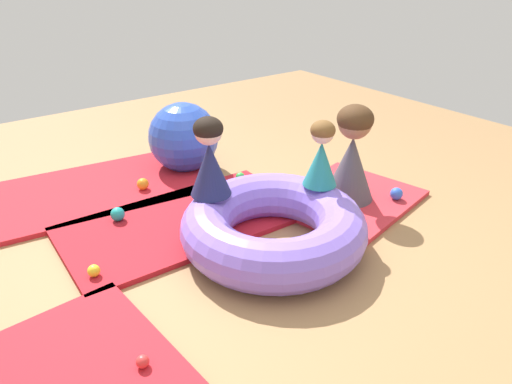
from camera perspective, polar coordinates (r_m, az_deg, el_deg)
name	(u,v)px	position (r m, az deg, el deg)	size (l,w,h in m)	color
ground_plane	(253,250)	(3.31, -0.34, -7.02)	(8.00, 8.00, 0.00)	#9E7549
gym_mat_near_left	(100,189)	(4.30, -18.25, 0.34)	(1.89, 1.08, 0.04)	red
gym_mat_far_right	(184,222)	(3.64, -8.66, -3.56)	(1.79, 0.96, 0.04)	#B21923
gym_mat_far_left	(347,199)	(3.99, 10.95, -0.85)	(1.12, 0.92, 0.04)	red
inflatable_cushion	(273,227)	(3.25, 2.12, -4.18)	(1.28, 1.28, 0.34)	#8466E0
child_in_teal	(321,154)	(3.38, 7.87, 4.53)	(0.34, 0.34, 0.48)	teal
child_in_navy	(210,158)	(3.21, -5.62, 4.13)	(0.38, 0.38, 0.56)	navy
adult_seated	(352,154)	(3.83, 11.47, 4.46)	(0.46, 0.46, 0.78)	#4C4751
play_ball_orange	(143,184)	(4.13, -13.48, 0.95)	(0.10, 0.10, 0.10)	orange
play_ball_yellow	(94,271)	(3.15, -18.95, -8.96)	(0.08, 0.08, 0.08)	yellow
play_ball_blue	(396,194)	(4.02, 16.56, -0.19)	(0.10, 0.10, 0.10)	blue
play_ball_green	(240,177)	(4.17, -1.92, 1.85)	(0.08, 0.08, 0.08)	green
play_ball_red	(143,362)	(2.51, -13.51, -19.24)	(0.07, 0.07, 0.07)	red
play_ball_teal	(118,214)	(3.70, -16.32, -2.58)	(0.11, 0.11, 0.11)	teal
exercise_ball_large	(184,137)	(4.44, -8.72, 6.52)	(0.64, 0.64, 0.64)	blue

